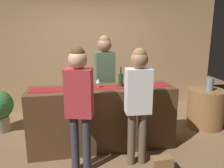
# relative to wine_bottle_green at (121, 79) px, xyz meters

# --- Properties ---
(ground_plane) EXTENTS (10.00, 10.00, 0.00)m
(ground_plane) POSITION_rel_wine_bottle_green_xyz_m (-0.30, -0.01, -1.10)
(ground_plane) COLOR brown
(back_wall) EXTENTS (6.00, 0.12, 2.90)m
(back_wall) POSITION_rel_wine_bottle_green_xyz_m (-0.30, 1.89, 0.35)
(back_wall) COLOR tan
(back_wall) RESTS_ON ground
(bar_counter) EXTENTS (2.26, 0.60, 0.99)m
(bar_counter) POSITION_rel_wine_bottle_green_xyz_m (-0.30, -0.01, -0.61)
(bar_counter) COLOR #543821
(bar_counter) RESTS_ON ground
(counter_runner_cloth) EXTENTS (2.15, 0.28, 0.01)m
(counter_runner_cloth) POSITION_rel_wine_bottle_green_xyz_m (-0.30, -0.01, -0.11)
(counter_runner_cloth) COLOR maroon
(counter_runner_cloth) RESTS_ON bar_counter
(wine_bottle_green) EXTENTS (0.07, 0.07, 0.30)m
(wine_bottle_green) POSITION_rel_wine_bottle_green_xyz_m (0.00, 0.00, 0.00)
(wine_bottle_green) COLOR #194723
(wine_bottle_green) RESTS_ON bar_counter
(wine_bottle_amber) EXTENTS (0.07, 0.07, 0.30)m
(wine_bottle_amber) POSITION_rel_wine_bottle_green_xyz_m (-0.79, 0.07, 0.00)
(wine_bottle_amber) COLOR brown
(wine_bottle_amber) RESTS_ON bar_counter
(wine_glass_near_customer) EXTENTS (0.07, 0.07, 0.14)m
(wine_glass_near_customer) POSITION_rel_wine_bottle_green_xyz_m (-0.36, -0.01, -0.01)
(wine_glass_near_customer) COLOR silver
(wine_glass_near_customer) RESTS_ON bar_counter
(wine_glass_mid_counter) EXTENTS (0.07, 0.07, 0.14)m
(wine_glass_mid_counter) POSITION_rel_wine_bottle_green_xyz_m (-0.53, -0.08, -0.01)
(wine_glass_mid_counter) COLOR silver
(wine_glass_mid_counter) RESTS_ON bar_counter
(bartender) EXTENTS (0.36, 0.25, 1.76)m
(bartender) POSITION_rel_wine_bottle_green_xyz_m (-0.16, 0.57, -0.00)
(bartender) COLOR #26262B
(bartender) RESTS_ON ground
(customer_sipping) EXTENTS (0.35, 0.23, 1.64)m
(customer_sipping) POSITION_rel_wine_bottle_green_xyz_m (0.11, -0.59, -0.09)
(customer_sipping) COLOR brown
(customer_sipping) RESTS_ON ground
(customer_browsing) EXTENTS (0.38, 0.29, 1.67)m
(customer_browsing) POSITION_rel_wine_bottle_green_xyz_m (-0.68, -0.61, -0.07)
(customer_browsing) COLOR #33333D
(customer_browsing) RESTS_ON ground
(round_side_table) EXTENTS (0.68, 0.68, 0.74)m
(round_side_table) POSITION_rel_wine_bottle_green_xyz_m (1.78, 0.39, -0.73)
(round_side_table) COLOR olive
(round_side_table) RESTS_ON ground
(vase_on_side_table) EXTENTS (0.13, 0.13, 0.24)m
(vase_on_side_table) POSITION_rel_wine_bottle_green_xyz_m (1.79, 0.34, -0.24)
(vase_on_side_table) COLOR slate
(vase_on_side_table) RESTS_ON round_side_table
(handbag) EXTENTS (0.28, 0.14, 0.22)m
(handbag) POSITION_rel_wine_bottle_green_xyz_m (0.38, -0.86, -0.99)
(handbag) COLOR olive
(handbag) RESTS_ON ground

